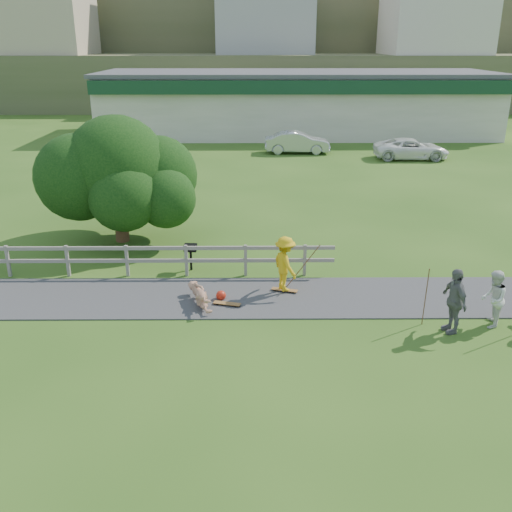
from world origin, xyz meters
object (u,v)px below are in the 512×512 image
object	(u,v)px
skater_rider	(285,267)
car_white	(411,149)
spectator_a	(493,299)
tree	(119,191)
skater_fallen	(200,295)
car_silver	(297,142)
bbq	(191,257)
spectator_b	(454,301)

from	to	relation	value
skater_rider	car_white	size ratio (longest dim) A/B	0.36
skater_rider	spectator_a	size ratio (longest dim) A/B	1.07
tree	skater_fallen	bearing A→B (deg)	-58.74
car_silver	bbq	world-z (taller)	car_silver
skater_rider	car_silver	bearing A→B (deg)	-30.79
bbq	car_white	bearing A→B (deg)	60.44
skater_rider	spectator_b	world-z (taller)	spectator_b
tree	bbq	size ratio (longest dim) A/B	6.74
car_silver	car_white	world-z (taller)	car_silver
car_silver	tree	xyz separation A→B (m)	(-8.39, -18.84, 1.27)
spectator_a	spectator_b	distance (m)	1.26
car_silver	car_white	size ratio (longest dim) A/B	0.93
tree	spectator_a	bearing A→B (deg)	-31.81
spectator_b	car_silver	bearing A→B (deg)	173.50
bbq	tree	bearing A→B (deg)	137.87
tree	car_silver	bearing A→B (deg)	65.99
skater_fallen	bbq	bearing A→B (deg)	82.34
skater_rider	bbq	size ratio (longest dim) A/B	1.88
skater_fallen	spectator_a	size ratio (longest dim) A/B	1.08
car_silver	skater_fallen	bearing A→B (deg)	170.37
skater_rider	car_white	bearing A→B (deg)	-49.61
car_white	tree	xyz separation A→B (m)	(-15.87, -16.61, 1.34)
spectator_b	tree	xyz separation A→B (m)	(-10.62, 7.67, 1.10)
spectator_a	tree	distance (m)	13.98
spectator_b	car_white	world-z (taller)	spectator_b
car_white	bbq	world-z (taller)	car_white
skater_fallen	car_silver	world-z (taller)	car_silver
spectator_b	car_white	size ratio (longest dim) A/B	0.38
spectator_b	car_white	xyz separation A→B (m)	(5.25, 24.28, -0.24)
spectator_b	car_silver	distance (m)	26.60
tree	bbq	distance (m)	4.62
car_white	bbq	distance (m)	23.53
skater_fallen	spectator_a	xyz separation A→B (m)	(8.23, -1.40, 0.50)
spectator_a	bbq	world-z (taller)	spectator_a
spectator_b	tree	size ratio (longest dim) A/B	0.29
skater_rider	tree	size ratio (longest dim) A/B	0.28
skater_rider	tree	world-z (taller)	tree
spectator_b	car_white	bearing A→B (deg)	156.49
spectator_b	skater_fallen	bearing A→B (deg)	-115.10
spectator_a	tree	size ratio (longest dim) A/B	0.26
car_white	spectator_b	bearing A→B (deg)	169.19
spectator_b	bbq	distance (m)	8.85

